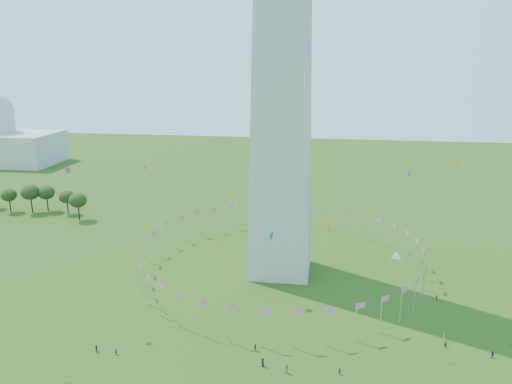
% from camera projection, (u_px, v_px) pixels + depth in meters
% --- Properties ---
extents(ground, '(600.00, 600.00, 0.00)m').
position_uv_depth(ground, '(254.00, 375.00, 97.59)').
color(ground, '#274510').
rests_on(ground, ground).
extents(flag_ring, '(80.24, 80.24, 9.00)m').
position_uv_depth(flag_ring, '(280.00, 256.00, 144.16)').
color(flag_ring, silver).
rests_on(flag_ring, ground).
extents(crowd, '(88.94, 57.12, 1.96)m').
position_uv_depth(crowd, '(310.00, 371.00, 97.30)').
color(crowd, '#173B22').
rests_on(crowd, ground).
extents(kites_aloft, '(109.72, 69.57, 39.43)m').
position_uv_depth(kites_aloft, '(320.00, 230.00, 113.48)').
color(kites_aloft, white).
rests_on(kites_aloft, ground).
extents(tree_line_west, '(55.84, 15.50, 12.75)m').
position_uv_depth(tree_line_west, '(21.00, 200.00, 197.70)').
color(tree_line_west, '#304818').
rests_on(tree_line_west, ground).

